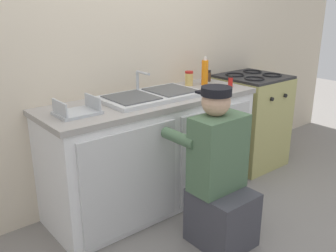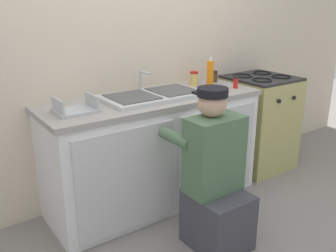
{
  "view_description": "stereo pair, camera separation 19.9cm",
  "coord_description": "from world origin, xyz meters",
  "px_view_note": "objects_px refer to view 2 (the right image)",
  "views": [
    {
      "loc": [
        -1.7,
        -1.97,
        1.63
      ],
      "look_at": [
        0.0,
        0.1,
        0.72
      ],
      "focal_mm": 40.0,
      "sensor_mm": 36.0,
      "label": 1
    },
    {
      "loc": [
        -1.54,
        -2.09,
        1.63
      ],
      "look_at": [
        0.0,
        0.1,
        0.72
      ],
      "focal_mm": 40.0,
      "sensor_mm": 36.0,
      "label": 2
    }
  ],
  "objects_px": {
    "stove_range": "(258,122)",
    "sink_double_basin": "(153,95)",
    "dish_rack_tray": "(76,109)",
    "spice_bottle_red": "(236,82)",
    "plumber_person": "(215,183)",
    "condiment_jar": "(194,79)",
    "spice_bottle_pepper": "(215,77)",
    "soap_bottle_orange": "(210,73)",
    "cell_phone": "(217,88)"
  },
  "relations": [
    {
      "from": "stove_range",
      "to": "spice_bottle_pepper",
      "type": "bearing_deg",
      "value": 161.28
    },
    {
      "from": "stove_range",
      "to": "condiment_jar",
      "type": "relative_size",
      "value": 7.35
    },
    {
      "from": "soap_bottle_orange",
      "to": "cell_phone",
      "type": "bearing_deg",
      "value": -107.71
    },
    {
      "from": "spice_bottle_pepper",
      "to": "cell_phone",
      "type": "bearing_deg",
      "value": -129.31
    },
    {
      "from": "soap_bottle_orange",
      "to": "condiment_jar",
      "type": "height_order",
      "value": "soap_bottle_orange"
    },
    {
      "from": "stove_range",
      "to": "dish_rack_tray",
      "type": "relative_size",
      "value": 3.36
    },
    {
      "from": "plumber_person",
      "to": "sink_double_basin",
      "type": "bearing_deg",
      "value": 91.35
    },
    {
      "from": "spice_bottle_pepper",
      "to": "cell_phone",
      "type": "relative_size",
      "value": 0.75
    },
    {
      "from": "condiment_jar",
      "to": "sink_double_basin",
      "type": "bearing_deg",
      "value": -164.88
    },
    {
      "from": "dish_rack_tray",
      "to": "cell_phone",
      "type": "xyz_separation_m",
      "value": [
        1.26,
        -0.02,
        -0.02
      ]
    },
    {
      "from": "sink_double_basin",
      "to": "dish_rack_tray",
      "type": "relative_size",
      "value": 2.86
    },
    {
      "from": "stove_range",
      "to": "condiment_jar",
      "type": "bearing_deg",
      "value": 168.76
    },
    {
      "from": "condiment_jar",
      "to": "soap_bottle_orange",
      "type": "bearing_deg",
      "value": -28.18
    },
    {
      "from": "spice_bottle_pepper",
      "to": "spice_bottle_red",
      "type": "height_order",
      "value": "same"
    },
    {
      "from": "dish_rack_tray",
      "to": "condiment_jar",
      "type": "xyz_separation_m",
      "value": [
        1.18,
        0.18,
        0.04
      ]
    },
    {
      "from": "plumber_person",
      "to": "spice_bottle_pepper",
      "type": "distance_m",
      "value": 1.27
    },
    {
      "from": "spice_bottle_pepper",
      "to": "soap_bottle_orange",
      "type": "bearing_deg",
      "value": -149.23
    },
    {
      "from": "sink_double_basin",
      "to": "stove_range",
      "type": "relative_size",
      "value": 0.85
    },
    {
      "from": "stove_range",
      "to": "sink_double_basin",
      "type": "bearing_deg",
      "value": 179.9
    },
    {
      "from": "dish_rack_tray",
      "to": "spice_bottle_red",
      "type": "distance_m",
      "value": 1.41
    },
    {
      "from": "dish_rack_tray",
      "to": "cell_phone",
      "type": "height_order",
      "value": "dish_rack_tray"
    },
    {
      "from": "cell_phone",
      "to": "condiment_jar",
      "type": "xyz_separation_m",
      "value": [
        -0.08,
        0.21,
        0.06
      ]
    },
    {
      "from": "condiment_jar",
      "to": "dish_rack_tray",
      "type": "bearing_deg",
      "value": -171.16
    },
    {
      "from": "dish_rack_tray",
      "to": "condiment_jar",
      "type": "relative_size",
      "value": 2.19
    },
    {
      "from": "plumber_person",
      "to": "dish_rack_tray",
      "type": "distance_m",
      "value": 1.07
    },
    {
      "from": "cell_phone",
      "to": "dish_rack_tray",
      "type": "bearing_deg",
      "value": 178.9
    },
    {
      "from": "stove_range",
      "to": "cell_phone",
      "type": "height_order",
      "value": "stove_range"
    },
    {
      "from": "spice_bottle_pepper",
      "to": "soap_bottle_orange",
      "type": "height_order",
      "value": "soap_bottle_orange"
    },
    {
      "from": "spice_bottle_pepper",
      "to": "stove_range",
      "type": "bearing_deg",
      "value": -18.72
    },
    {
      "from": "stove_range",
      "to": "plumber_person",
      "type": "bearing_deg",
      "value": -149.4
    },
    {
      "from": "cell_phone",
      "to": "condiment_jar",
      "type": "distance_m",
      "value": 0.23
    },
    {
      "from": "sink_double_basin",
      "to": "condiment_jar",
      "type": "xyz_separation_m",
      "value": [
        0.52,
        0.14,
        0.05
      ]
    },
    {
      "from": "condiment_jar",
      "to": "stove_range",
      "type": "bearing_deg",
      "value": -11.24
    },
    {
      "from": "plumber_person",
      "to": "spice_bottle_pepper",
      "type": "bearing_deg",
      "value": 48.96
    },
    {
      "from": "stove_range",
      "to": "spice_bottle_pepper",
      "type": "height_order",
      "value": "spice_bottle_pepper"
    },
    {
      "from": "sink_double_basin",
      "to": "spice_bottle_red",
      "type": "xyz_separation_m",
      "value": [
        0.76,
        -0.14,
        0.03
      ]
    },
    {
      "from": "soap_bottle_orange",
      "to": "spice_bottle_red",
      "type": "bearing_deg",
      "value": -62.76
    },
    {
      "from": "plumber_person",
      "to": "cell_phone",
      "type": "distance_m",
      "value": 1.0
    },
    {
      "from": "spice_bottle_pepper",
      "to": "cell_phone",
      "type": "height_order",
      "value": "spice_bottle_pepper"
    },
    {
      "from": "stove_range",
      "to": "plumber_person",
      "type": "xyz_separation_m",
      "value": [
        -1.23,
        -0.73,
        -0.01
      ]
    },
    {
      "from": "sink_double_basin",
      "to": "dish_rack_tray",
      "type": "xyz_separation_m",
      "value": [
        -0.65,
        -0.04,
        0.01
      ]
    },
    {
      "from": "sink_double_basin",
      "to": "cell_phone",
      "type": "xyz_separation_m",
      "value": [
        0.61,
        -0.07,
        -0.01
      ]
    },
    {
      "from": "condiment_jar",
      "to": "cell_phone",
      "type": "bearing_deg",
      "value": -68.17
    },
    {
      "from": "plumber_person",
      "to": "cell_phone",
      "type": "relative_size",
      "value": 7.89
    },
    {
      "from": "sink_double_basin",
      "to": "soap_bottle_orange",
      "type": "relative_size",
      "value": 3.2
    },
    {
      "from": "spice_bottle_red",
      "to": "soap_bottle_orange",
      "type": "height_order",
      "value": "soap_bottle_orange"
    },
    {
      "from": "sink_double_basin",
      "to": "spice_bottle_pepper",
      "type": "bearing_deg",
      "value": 11.08
    },
    {
      "from": "dish_rack_tray",
      "to": "stove_range",
      "type": "bearing_deg",
      "value": 1.18
    },
    {
      "from": "plumber_person",
      "to": "soap_bottle_orange",
      "type": "height_order",
      "value": "soap_bottle_orange"
    },
    {
      "from": "spice_bottle_pepper",
      "to": "dish_rack_tray",
      "type": "bearing_deg",
      "value": -172.27
    }
  ]
}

